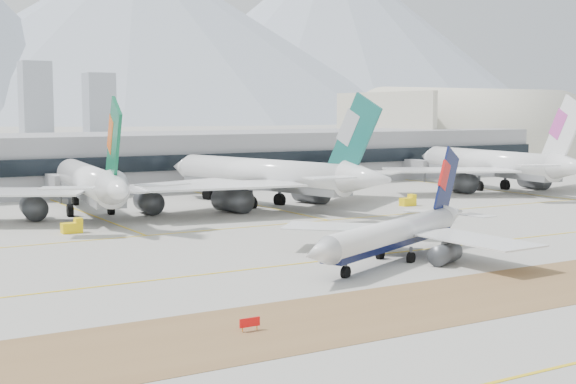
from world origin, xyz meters
TOP-DOWN VIEW (x-y plane):
  - ground at (0.00, 0.00)m, footprint 3000.00×3000.00m
  - taxiing_airliner at (2.10, -9.77)m, footprint 44.62×37.93m
  - widebody_eva at (-21.43, 60.08)m, footprint 67.51×66.53m
  - widebody_cathay at (17.10, 54.68)m, footprint 69.06×68.85m
  - widebody_china_air at (87.34, 55.94)m, footprint 71.04×69.99m
  - terminal at (0.00, 114.84)m, footprint 280.00×43.10m
  - hangar at (154.56, 135.00)m, footprint 91.00×60.00m
  - hold_sign_left at (-33.89, -32.00)m, footprint 2.20×0.15m
  - gse_b at (-31.13, 39.52)m, footprint 3.55×2.00m
  - gse_c at (45.29, 40.78)m, footprint 3.55×2.00m

SIDE VIEW (x-z plane):
  - ground at x=0.00m, z-range 0.00..0.00m
  - hangar at x=154.56m, z-range -29.86..30.14m
  - hold_sign_left at x=-33.89m, z-range 0.20..1.55m
  - gse_b at x=-31.13m, z-range -0.25..2.35m
  - gse_c at x=45.29m, z-range -0.25..2.35m
  - taxiing_airliner at x=2.10m, z-range -4.13..11.83m
  - widebody_eva at x=-21.43m, z-range -5.68..18.56m
  - widebody_cathay at x=17.10m, z-range -5.94..19.41m
  - widebody_china_air at x=87.34m, z-range -5.97..19.53m
  - terminal at x=0.00m, z-range 0.00..15.00m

